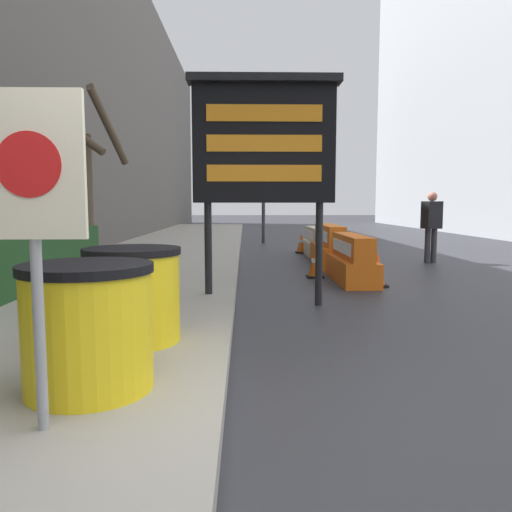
# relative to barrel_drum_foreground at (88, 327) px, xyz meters

# --- Properties ---
(ground_plane) EXTENTS (120.00, 120.00, 0.00)m
(ground_plane) POSITION_rel_barrel_drum_foreground_xyz_m (0.89, -0.62, -0.59)
(ground_plane) COLOR #2D2D33
(building_left_facade) EXTENTS (0.40, 50.40, 10.10)m
(building_left_facade) POSITION_rel_barrel_drum_foreground_xyz_m (-3.15, 9.18, 4.46)
(building_left_facade) COLOR #4C4742
(building_left_facade) RESTS_ON ground_plane
(bare_tree) EXTENTS (1.80, 1.43, 3.59)m
(bare_tree) POSITION_rel_barrel_drum_foreground_xyz_m (-2.28, 7.43, 1.34)
(bare_tree) COLOR #4C3D2D
(bare_tree) RESTS_ON sidewalk_left
(barrel_drum_foreground) EXTENTS (0.86, 0.86, 0.84)m
(barrel_drum_foreground) POSITION_rel_barrel_drum_foreground_xyz_m (0.00, 0.00, 0.00)
(barrel_drum_foreground) COLOR yellow
(barrel_drum_foreground) RESTS_ON sidewalk_left
(barrel_drum_middle) EXTENTS (0.86, 0.86, 0.84)m
(barrel_drum_middle) POSITION_rel_barrel_drum_foreground_xyz_m (0.03, 1.17, 0.00)
(barrel_drum_middle) COLOR yellow
(barrel_drum_middle) RESTS_ON sidewalk_left
(warning_sign) EXTENTS (0.56, 0.08, 1.80)m
(warning_sign) POSITION_rel_barrel_drum_foreground_xyz_m (-0.07, -0.60, 0.84)
(warning_sign) COLOR gray
(warning_sign) RESTS_ON sidewalk_left
(message_board) EXTENTS (2.01, 0.36, 3.05)m
(message_board) POSITION_rel_barrel_drum_foreground_xyz_m (1.28, 3.52, 1.61)
(message_board) COLOR black
(message_board) RESTS_ON ground_plane
(jersey_barrier_orange_far) EXTENTS (0.61, 1.94, 0.84)m
(jersey_barrier_orange_far) POSITION_rel_barrel_drum_foreground_xyz_m (2.94, 5.59, -0.22)
(jersey_barrier_orange_far) COLOR orange
(jersey_barrier_orange_far) RESTS_ON ground_plane
(jersey_barrier_orange_near) EXTENTS (0.60, 2.11, 0.92)m
(jersey_barrier_orange_near) POSITION_rel_barrel_drum_foreground_xyz_m (2.94, 8.00, -0.18)
(jersey_barrier_orange_near) COLOR orange
(jersey_barrier_orange_near) RESTS_ON ground_plane
(jersey_barrier_cream) EXTENTS (0.53, 1.94, 0.76)m
(jersey_barrier_cream) POSITION_rel_barrel_drum_foreground_xyz_m (2.94, 10.21, -0.25)
(jersey_barrier_cream) COLOR beige
(jersey_barrier_cream) RESTS_ON ground_plane
(traffic_cone_near) EXTENTS (0.32, 0.32, 0.58)m
(traffic_cone_near) POSITION_rel_barrel_drum_foreground_xyz_m (2.63, 10.84, -0.31)
(traffic_cone_near) COLOR black
(traffic_cone_near) RESTS_ON ground_plane
(traffic_cone_mid) EXTENTS (0.33, 0.33, 0.59)m
(traffic_cone_mid) POSITION_rel_barrel_drum_foreground_xyz_m (3.26, 5.06, -0.30)
(traffic_cone_mid) COLOR black
(traffic_cone_mid) RESTS_ON ground_plane
(traffic_cone_far) EXTENTS (0.31, 0.31, 0.55)m
(traffic_cone_far) POSITION_rel_barrel_drum_foreground_xyz_m (2.36, 6.09, -0.32)
(traffic_cone_far) COLOR black
(traffic_cone_far) RESTS_ON ground_plane
(traffic_light_near_curb) EXTENTS (0.28, 0.44, 4.18)m
(traffic_light_near_curb) POSITION_rel_barrel_drum_foreground_xyz_m (1.69, 14.40, 2.43)
(traffic_light_near_curb) COLOR #2D2D30
(traffic_light_near_curb) RESTS_ON ground_plane
(pedestrian_worker) EXTENTS (0.51, 0.41, 1.67)m
(pedestrian_worker) POSITION_rel_barrel_drum_foreground_xyz_m (5.43, 8.44, 0.40)
(pedestrian_worker) COLOR #333338
(pedestrian_worker) RESTS_ON ground_plane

